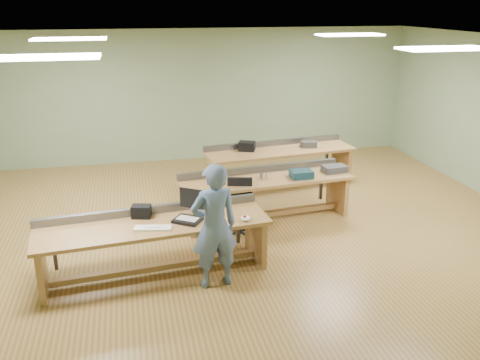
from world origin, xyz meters
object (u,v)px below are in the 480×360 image
(laptop_base, at_px, (188,220))
(workbench_front, at_px, (154,236))
(workbench_back, at_px, (280,159))
(person, at_px, (214,226))
(camera_bag, at_px, (141,211))
(parts_bin_grey, at_px, (334,169))
(workbench_mid, at_px, (266,188))
(task_chair, at_px, (240,214))
(parts_bin_teal, at_px, (301,174))
(drinks_can, at_px, (264,177))
(mug, at_px, (263,176))

(laptop_base, bearing_deg, workbench_front, -151.21)
(workbench_back, distance_m, person, 4.06)
(camera_bag, relative_size, parts_bin_grey, 0.63)
(person, distance_m, camera_bag, 1.14)
(workbench_mid, height_order, laptop_base, workbench_mid)
(workbench_mid, relative_size, workbench_back, 0.97)
(laptop_base, bearing_deg, task_chair, 82.42)
(person, distance_m, task_chair, 1.72)
(task_chair, bearing_deg, parts_bin_teal, 29.92)
(parts_bin_teal, height_order, drinks_can, parts_bin_teal)
(workbench_back, xyz_separation_m, laptop_base, (-2.25, -3.11, 0.21))
(workbench_mid, height_order, drinks_can, drinks_can)
(camera_bag, bearing_deg, parts_bin_grey, 35.07)
(workbench_back, height_order, person, person)
(person, bearing_deg, workbench_front, -41.31)
(drinks_can, bearing_deg, person, -122.10)
(workbench_front, xyz_separation_m, drinks_can, (1.91, 1.36, 0.24))
(person, bearing_deg, workbench_mid, -130.23)
(parts_bin_teal, bearing_deg, workbench_mid, 167.72)
(workbench_front, distance_m, camera_bag, 0.39)
(workbench_front, relative_size, workbench_back, 1.03)
(workbench_back, relative_size, drinks_can, 27.47)
(task_chair, bearing_deg, person, -99.66)
(camera_bag, distance_m, parts_bin_teal, 2.91)
(task_chair, xyz_separation_m, mug, (0.50, 0.41, 0.47))
(person, xyz_separation_m, task_chair, (0.67, 1.50, -0.52))
(workbench_front, height_order, parts_bin_teal, parts_bin_teal)
(mug, bearing_deg, person, -121.46)
(workbench_back, xyz_separation_m, task_chair, (-1.29, -2.05, -0.23))
(workbench_front, distance_m, mug, 2.40)
(workbench_front, relative_size, person, 1.88)
(workbench_mid, bearing_deg, workbench_front, -149.01)
(task_chair, relative_size, drinks_can, 7.94)
(camera_bag, bearing_deg, workbench_mid, 44.53)
(workbench_mid, height_order, mug, workbench_mid)
(workbench_mid, relative_size, person, 1.77)
(workbench_front, height_order, mug, workbench_front)
(laptop_base, bearing_deg, parts_bin_grey, 63.79)
(workbench_back, bearing_deg, workbench_mid, -121.22)
(person, distance_m, parts_bin_grey, 3.17)
(workbench_front, bearing_deg, workbench_mid, 31.08)
(person, distance_m, parts_bin_teal, 2.56)
(person, relative_size, mug, 15.41)
(workbench_back, distance_m, task_chair, 2.43)
(workbench_front, relative_size, mug, 28.92)
(task_chair, distance_m, mug, 0.80)
(workbench_mid, relative_size, mug, 27.20)
(camera_bag, xyz_separation_m, mug, (2.06, 1.19, -0.04))
(parts_bin_teal, relative_size, mug, 3.31)
(camera_bag, bearing_deg, task_chair, 41.06)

